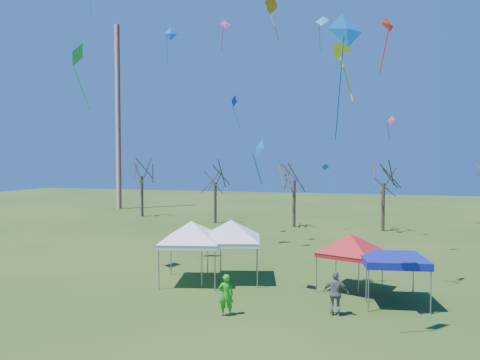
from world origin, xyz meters
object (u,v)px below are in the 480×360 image
object	(u,v)px
tree_3	(384,166)
tent_white_mid	(231,224)
tree_2	(294,164)
person_green	(226,295)
tree_0	(142,162)
tent_red	(350,238)
person_grey	(336,293)
tent_white_west	(191,225)
tent_blue	(393,260)
radio_mast	(118,117)
tree_1	(215,168)

from	to	relation	value
tree_3	tent_white_mid	size ratio (longest dim) A/B	1.87
tree_2	person_green	world-z (taller)	tree_2
tree_0	tree_3	world-z (taller)	tree_0
tent_red	person_grey	distance (m)	4.15
tent_white_west	tree_0	bearing A→B (deg)	123.84
tent_blue	tent_white_west	bearing A→B (deg)	176.32
tent_white_west	person_grey	distance (m)	8.60
tent_white_west	tent_white_mid	world-z (taller)	tent_white_mid
tent_red	tree_3	bearing A→B (deg)	82.78
tree_0	person_grey	bearing A→B (deg)	-48.49
tree_3	tent_blue	xyz separation A→B (m)	(-0.60, -21.32, -4.07)
tent_white_mid	tent_blue	distance (m)	8.50
tree_0	tent_red	distance (m)	33.88
radio_mast	person_green	bearing A→B (deg)	-52.70
radio_mast	person_grey	distance (m)	47.16
tent_white_west	radio_mast	bearing A→B (deg)	127.21
radio_mast	person_grey	world-z (taller)	radio_mast
person_grey	tent_blue	bearing A→B (deg)	-136.13
tree_2	radio_mast	bearing A→B (deg)	159.43
tent_red	person_grey	xyz separation A→B (m)	(-0.49, -3.73, -1.75)
radio_mast	tree_0	distance (m)	11.45
tree_3	person_green	world-z (taller)	tree_3
tent_blue	person_green	distance (m)	7.84
tent_red	tent_blue	size ratio (longest dim) A/B	1.13
tree_2	tent_white_west	size ratio (longest dim) A/B	1.93
tree_0	tent_red	xyz separation A→B (m)	(24.36, -23.24, -3.79)
tree_0	person_grey	size ratio (longest dim) A/B	4.45
tree_0	tree_2	bearing A→B (deg)	-9.24
person_green	tent_white_mid	bearing A→B (deg)	-100.20
tent_red	tree_2	bearing A→B (deg)	106.20
tree_2	tree_1	bearing A→B (deg)	178.15
tent_blue	person_green	size ratio (longest dim) A/B	1.80
radio_mast	tree_0	size ratio (longest dim) A/B	2.96
tent_white_west	person_grey	bearing A→B (deg)	-20.90
tree_2	person_grey	world-z (taller)	tree_2
tent_white_mid	person_grey	size ratio (longest dim) A/B	2.23
tree_3	tent_blue	size ratio (longest dim) A/B	2.49
tent_white_mid	tree_3	bearing A→B (deg)	65.73
tent_white_west	tent_blue	distance (m)	10.26
tree_1	tent_white_mid	size ratio (longest dim) A/B	1.78
tree_0	tent_red	bearing A→B (deg)	-43.66
tree_0	person_grey	distance (m)	36.45
person_grey	tent_white_mid	bearing A→B (deg)	-34.17
tree_0	person_grey	xyz separation A→B (m)	(23.87, -26.98, -5.54)
tree_1	tent_white_mid	distance (m)	21.93
radio_mast	tent_blue	bearing A→B (deg)	-43.09
tent_white_west	tent_blue	xyz separation A→B (m)	(10.18, -0.65, -1.09)
tree_1	tent_red	world-z (taller)	tree_1
tree_1	tent_white_mid	world-z (taller)	tree_1
tent_red	tent_blue	xyz separation A→B (m)	(1.92, -1.42, -0.69)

